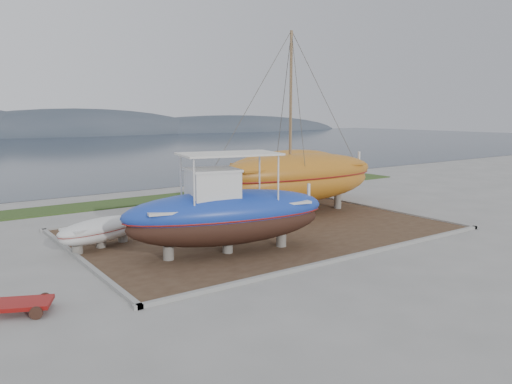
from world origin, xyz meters
TOP-DOWN VIEW (x-y plane):
  - ground at (0.00, 0.00)m, footprint 140.00×140.00m
  - dirt_patch at (0.00, 4.00)m, footprint 18.00×12.00m
  - curb_frame at (0.00, 4.00)m, footprint 18.60×12.60m
  - grass_strip at (0.00, 15.50)m, footprint 44.00×3.00m
  - sea at (0.00, 70.00)m, footprint 260.00×100.00m
  - blue_caique at (-3.71, 1.39)m, footprint 9.17×4.50m
  - white_dinghy at (-7.79, 5.35)m, footprint 4.46×2.88m
  - orange_sailboat at (4.02, 6.00)m, footprint 10.94×3.89m
  - orange_bare_hull at (6.06, 9.36)m, footprint 10.48×4.27m
  - red_trailer at (-12.07, -0.37)m, footprint 2.79×2.18m

SIDE VIEW (x-z plane):
  - ground at x=0.00m, z-range 0.00..0.00m
  - sea at x=0.00m, z-range -0.02..0.02m
  - dirt_patch at x=0.00m, z-range 0.00..0.06m
  - grass_strip at x=0.00m, z-range 0.00..0.08m
  - curb_frame at x=0.00m, z-range 0.00..0.15m
  - red_trailer at x=-12.07m, z-range 0.00..0.35m
  - white_dinghy at x=-7.79m, z-range 0.06..1.32m
  - orange_bare_hull at x=6.06m, z-range 0.06..3.40m
  - blue_caique at x=-3.71m, z-range 0.06..4.29m
  - orange_sailboat at x=4.02m, z-range 0.06..10.38m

